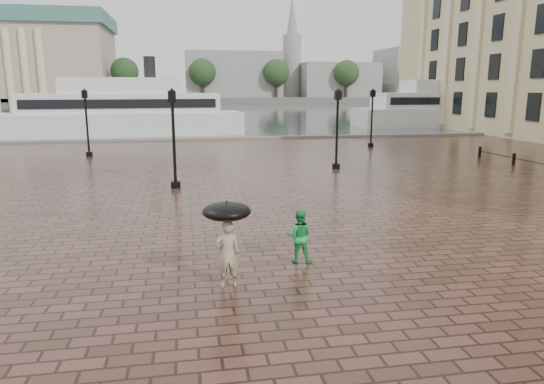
% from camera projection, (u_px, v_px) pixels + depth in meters
% --- Properties ---
extents(ground, '(300.00, 300.00, 0.00)m').
position_uv_depth(ground, '(382.00, 249.00, 13.90)').
color(ground, '#362118').
rests_on(ground, ground).
extents(harbour_water, '(240.00, 240.00, 0.00)m').
position_uv_depth(harbour_water, '(211.00, 111.00, 102.52)').
color(harbour_water, '#404A4E').
rests_on(harbour_water, ground).
extents(quay_edge, '(80.00, 0.60, 0.30)m').
position_uv_depth(quay_edge, '(246.00, 139.00, 44.72)').
color(quay_edge, slate).
rests_on(quay_edge, ground).
extents(far_shore, '(300.00, 60.00, 2.00)m').
position_uv_depth(far_shore, '(201.00, 100.00, 167.81)').
color(far_shore, '#4C4C47').
rests_on(far_shore, ground).
extents(museum, '(57.00, 32.50, 26.00)m').
position_uv_depth(museum, '(11.00, 56.00, 140.94)').
color(museum, gray).
rests_on(museum, ground).
extents(distant_skyline, '(102.50, 22.00, 33.00)m').
position_uv_depth(distant_skyline, '(344.00, 74.00, 164.61)').
color(distant_skyline, gray).
rests_on(distant_skyline, ground).
extents(far_trees, '(188.00, 8.00, 13.50)m').
position_uv_depth(far_trees, '(202.00, 72.00, 144.87)').
color(far_trees, '#2D2119').
rests_on(far_trees, ground).
extents(street_lamps, '(21.44, 14.44, 4.40)m').
position_uv_depth(street_lamps, '(250.00, 125.00, 30.02)').
color(street_lamps, black).
rests_on(street_lamps, ground).
extents(adult_pedestrian, '(0.59, 0.39, 1.59)m').
position_uv_depth(adult_pedestrian, '(228.00, 254.00, 11.06)').
color(adult_pedestrian, tan).
rests_on(adult_pedestrian, ground).
extents(child_pedestrian, '(0.81, 0.71, 1.43)m').
position_uv_depth(child_pedestrian, '(299.00, 236.00, 12.69)').
color(child_pedestrian, green).
rests_on(child_pedestrian, ground).
extents(ferry_near, '(23.65, 7.77, 7.62)m').
position_uv_depth(ferry_near, '(123.00, 112.00, 47.53)').
color(ferry_near, silver).
rests_on(ferry_near, ground).
extents(ferry_far, '(23.36, 6.09, 7.62)m').
position_uv_depth(ferry_far, '(449.00, 108.00, 59.27)').
color(ferry_far, silver).
rests_on(ferry_far, ground).
extents(umbrella, '(1.10, 1.10, 1.11)m').
position_uv_depth(umbrella, '(227.00, 211.00, 10.85)').
color(umbrella, black).
rests_on(umbrella, ground).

